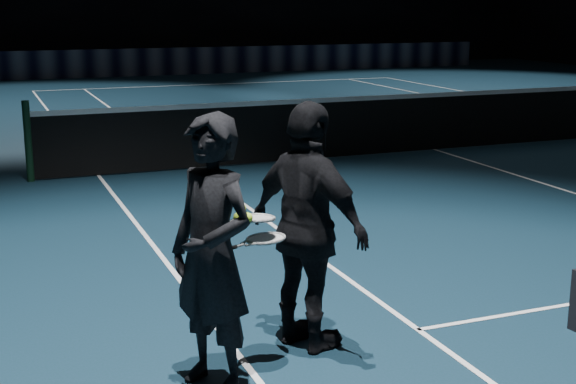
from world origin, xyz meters
name	(u,v)px	position (x,y,z in m)	size (l,w,h in m)	color
floor	(436,150)	(0.00, 0.00, 0.00)	(36.00, 36.00, 0.00)	#0D252F
court_lines	(436,150)	(0.00, 0.00, 0.00)	(10.98, 23.78, 0.01)	white
net_post_left	(28,141)	(-6.40, 0.00, 0.55)	(0.10, 0.10, 1.10)	black
net_mesh	(437,123)	(0.00, 0.00, 0.45)	(12.80, 0.02, 0.86)	black
net_tape	(438,95)	(0.00, 0.00, 0.92)	(12.80, 0.03, 0.07)	white
sponsor_backdrop	(193,61)	(0.00, 15.50, 0.45)	(22.00, 0.15, 0.90)	black
player_a	(212,255)	(-5.77, -6.69, 0.87)	(0.64, 0.42, 1.74)	black
player_b	(308,228)	(-4.98, -6.36, 0.87)	(1.02, 0.42, 1.74)	black
racket_lower	(266,238)	(-5.35, -6.51, 0.88)	(0.68, 0.22, 0.03)	black
racket_upper	(256,218)	(-5.41, -6.50, 1.02)	(0.68, 0.22, 0.03)	black
tennis_balls	(242,215)	(-5.53, -6.59, 1.07)	(0.12, 0.10, 0.12)	#C0EB31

